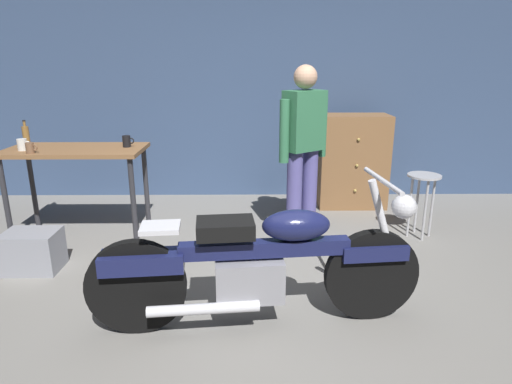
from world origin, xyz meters
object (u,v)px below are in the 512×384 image
mug_white_ceramic (22,145)px  motorcycle (260,263)px  shop_stool (423,189)px  storage_bin (33,251)px  person_standing (303,145)px  mug_brown_stoneware (30,148)px  bottle (26,135)px  mug_black_matte (127,141)px  wooden_dresser (352,161)px

mug_white_ceramic → motorcycle: bearing=-33.9°
shop_stool → storage_bin: (-3.52, -0.70, -0.33)m
storage_bin → mug_white_ceramic: (-0.29, 0.64, 0.78)m
motorcycle → person_standing: 1.69m
storage_bin → mug_brown_stoneware: (-0.15, 0.51, 0.78)m
mug_brown_stoneware → motorcycle: bearing=-33.0°
person_standing → mug_brown_stoneware: 2.50m
bottle → mug_brown_stoneware: bearing=-60.8°
shop_stool → mug_brown_stoneware: (-3.67, -0.20, 0.45)m
mug_black_matte → mug_white_ceramic: size_ratio=0.92×
motorcycle → wooden_dresser: 2.78m
mug_white_ceramic → bottle: size_ratio=0.51×
wooden_dresser → mug_black_matte: bearing=-159.4°
motorcycle → mug_brown_stoneware: (-2.04, 1.33, 0.50)m
motorcycle → shop_stool: bearing=37.6°
person_standing → storage_bin: person_standing is taller
storage_bin → mug_black_matte: size_ratio=3.90×
mug_brown_stoneware → bottle: size_ratio=0.44×
person_standing → mug_white_ceramic: 2.63m
bottle → motorcycle: bearing=-37.8°
mug_black_matte → mug_brown_stoneware: mug_black_matte is taller
person_standing → storage_bin: size_ratio=3.80×
shop_stool → wooden_dresser: size_ratio=0.58×
motorcycle → bottle: 2.95m
storage_bin → mug_brown_stoneware: mug_brown_stoneware is taller
shop_stool → mug_white_ceramic: 3.84m
motorcycle → mug_black_matte: size_ratio=19.40×
mug_black_matte → shop_stool: bearing=-2.0°
wooden_dresser → shop_stool: bearing=-64.7°
person_standing → storage_bin: (-2.34, -0.74, -0.76)m
storage_bin → wooden_dresser: bearing=29.2°
shop_stool → bottle: 3.96m
wooden_dresser → mug_brown_stoneware: 3.44m
shop_stool → storage_bin: 3.61m
motorcycle → wooden_dresser: bearing=60.0°
person_standing → mug_black_matte: (-1.70, 0.06, 0.03)m
person_standing → mug_white_ceramic: bearing=-33.3°
bottle → mug_white_ceramic: bearing=-69.8°
motorcycle → mug_black_matte: bearing=122.3°
shop_stool → mug_brown_stoneware: bearing=-176.9°
wooden_dresser → mug_black_matte: (-2.41, -0.90, 0.41)m
shop_stool → wooden_dresser: bearing=115.3°
shop_stool → storage_bin: shop_stool is taller
shop_stool → mug_white_ceramic: bearing=-179.1°
mug_black_matte → bottle: bottle is taller
motorcycle → storage_bin: bearing=151.1°
motorcycle → person_standing: size_ratio=1.31×
bottle → person_standing: bearing=-4.5°
mug_white_ceramic → bottle: bearing=110.2°
mug_black_matte → motorcycle: bearing=-52.3°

